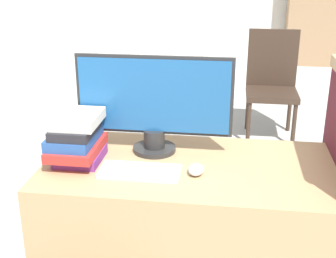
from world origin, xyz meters
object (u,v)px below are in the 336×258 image
object	(u,v)px
keyboard	(140,171)
book_stack	(77,139)
mouse	(196,170)
monitor	(154,103)
far_chair	(272,80)

from	to	relation	value
keyboard	book_stack	world-z (taller)	book_stack
mouse	book_stack	distance (m)	0.51
monitor	book_stack	world-z (taller)	monitor
book_stack	keyboard	bearing A→B (deg)	-16.29
keyboard	mouse	xyz separation A→B (m)	(0.22, 0.03, 0.01)
mouse	monitor	bearing A→B (deg)	134.63
keyboard	far_chair	bearing A→B (deg)	74.36
mouse	far_chair	size ratio (longest dim) A/B	0.10
monitor	book_stack	bearing A→B (deg)	-153.76
mouse	far_chair	world-z (taller)	far_chair
mouse	far_chair	xyz separation A→B (m)	(0.47, 2.45, -0.26)
monitor	keyboard	distance (m)	0.31
mouse	book_stack	bearing A→B (deg)	173.72
monitor	mouse	world-z (taller)	monitor
keyboard	book_stack	size ratio (longest dim) A/B	1.14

